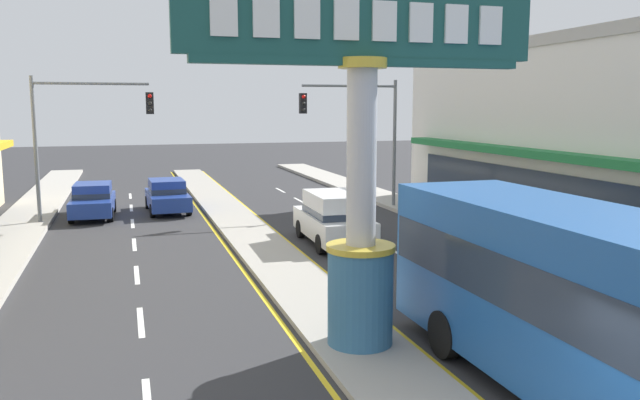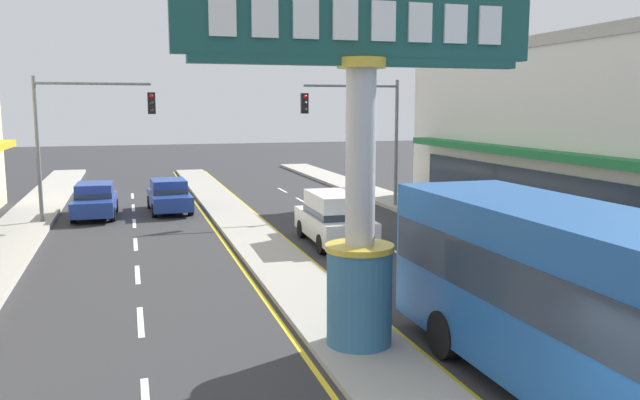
{
  "view_description": "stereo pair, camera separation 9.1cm",
  "coord_description": "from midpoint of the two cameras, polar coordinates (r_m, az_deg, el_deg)",
  "views": [
    {
      "loc": [
        -4.48,
        -5.76,
        4.98
      ],
      "look_at": [
        0.24,
        9.74,
        2.6
      ],
      "focal_mm": 36.07,
      "sensor_mm": 36.0,
      "label": 1
    },
    {
      "loc": [
        -4.39,
        -5.79,
        4.98
      ],
      "look_at": [
        0.24,
        9.74,
        2.6
      ],
      "focal_mm": 36.07,
      "sensor_mm": 36.0,
      "label": 2
    }
  ],
  "objects": [
    {
      "name": "traffic_light_left_side",
      "position": [
        28.78,
        -20.62,
        6.36
      ],
      "size": [
        4.86,
        0.46,
        6.2
      ],
      "color": "slate",
      "rests_on": "ground"
    },
    {
      "name": "lane_markings",
      "position": [
        23.39,
        -5.61,
        -3.97
      ],
      "size": [
        8.73,
        52.0,
        0.01
      ],
      "color": "silver",
      "rests_on": "ground"
    },
    {
      "name": "traffic_light_right_side",
      "position": [
        30.54,
        3.55,
        6.96
      ],
      "size": [
        4.86,
        0.46,
        6.2
      ],
      "color": "slate",
      "rests_on": "ground"
    },
    {
      "name": "suv_near_left_lane",
      "position": [
        23.17,
        1.13,
        -1.58
      ],
      "size": [
        2.05,
        4.64,
        1.9
      ],
      "color": "white",
      "rests_on": "ground"
    },
    {
      "name": "sidewalk_right",
      "position": [
        25.9,
        13.96,
        -2.78
      ],
      "size": [
        2.23,
        60.0,
        0.18
      ],
      "primitive_type": "cube",
      "color": "#ADA89E",
      "rests_on": "ground"
    },
    {
      "name": "bus_far_right_lane",
      "position": [
        10.82,
        25.36,
        -9.2
      ],
      "size": [
        2.65,
        11.22,
        3.26
      ],
      "color": "#1E5199",
      "rests_on": "ground"
    },
    {
      "name": "sedan_mid_left_lane",
      "position": [
        31.22,
        -13.48,
        0.41
      ],
      "size": [
        1.97,
        4.37,
        1.53
      ],
      "color": "navy",
      "rests_on": "ground"
    },
    {
      "name": "sedan_near_right_lane",
      "position": [
        30.63,
        -19.57,
        0.0
      ],
      "size": [
        1.94,
        4.35,
        1.53
      ],
      "color": "navy",
      "rests_on": "ground"
    },
    {
      "name": "district_sign",
      "position": [
        12.77,
        3.5,
        2.88
      ],
      "size": [
        7.25,
        1.4,
        7.29
      ],
      "color": "#33668C",
      "rests_on": "median_strip"
    },
    {
      "name": "median_strip",
      "position": [
        24.68,
        -6.23,
        -3.17
      ],
      "size": [
        1.99,
        52.0,
        0.14
      ],
      "primitive_type": "cube",
      "color": "#A39E93",
      "rests_on": "ground"
    }
  ]
}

